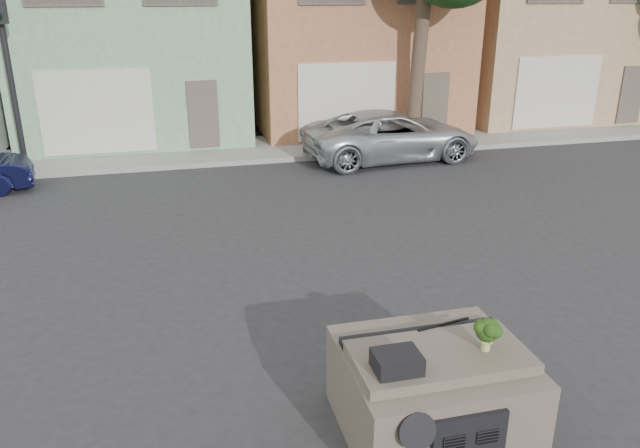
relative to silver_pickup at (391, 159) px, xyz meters
name	(u,v)px	position (x,y,z in m)	size (l,w,h in m)	color
ground_plane	(353,308)	(-3.79, -8.59, 0.00)	(120.00, 120.00, 0.00)	#303033
sidewalk	(256,149)	(-3.79, 1.91, 0.07)	(40.00, 3.00, 0.15)	gray
townhouse_mint	(131,20)	(-7.29, 5.91, 3.77)	(7.20, 8.20, 7.55)	#80AE80
townhouse_tan	(344,18)	(0.21, 5.91, 3.77)	(7.20, 8.20, 7.55)	#AF6F4A
townhouse_beige	(528,16)	(7.71, 5.91, 3.77)	(7.20, 8.20, 7.55)	tan
silver_pickup	(391,159)	(0.00, 0.00, 0.00)	(2.41, 5.24, 1.46)	#B7BAC0
traffic_signal	(10,80)	(-10.29, 0.91, 2.55)	(0.40, 0.40, 5.10)	black
tree_near	(421,8)	(1.21, 1.21, 4.25)	(4.40, 4.00, 8.50)	#163B13
car_dashboard	(431,388)	(-3.79, -11.59, 0.56)	(2.00, 1.80, 1.12)	#62594B
instrument_hump	(397,362)	(-4.37, -11.94, 1.22)	(0.48, 0.38, 0.20)	black
wiper_arm	(444,324)	(-3.51, -11.21, 1.13)	(0.70, 0.03, 0.02)	black
broccoli	(487,335)	(-3.29, -11.81, 1.31)	(0.31, 0.31, 0.38)	#1D380F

